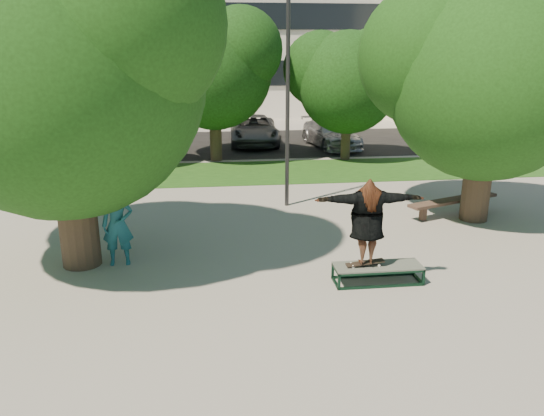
{
  "coord_description": "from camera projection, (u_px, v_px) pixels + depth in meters",
  "views": [
    {
      "loc": [
        -1.32,
        -10.38,
        4.66
      ],
      "look_at": [
        0.01,
        0.6,
        1.28
      ],
      "focal_mm": 35.0,
      "sensor_mm": 36.0,
      "label": 1
    }
  ],
  "objects": [
    {
      "name": "car_silver_a",
      "position": [
        113.0,
        139.0,
        23.33
      ],
      "size": [
        2.63,
        4.76,
        1.53
      ],
      "primitive_type": "imported",
      "rotation": [
        0.0,
        0.0,
        0.19
      ],
      "color": "silver",
      "rests_on": "asphalt_strip"
    },
    {
      "name": "car_dark",
      "position": [
        133.0,
        138.0,
        24.32
      ],
      "size": [
        1.79,
        4.1,
        1.31
      ],
      "primitive_type": "imported",
      "rotation": [
        0.0,
        0.0,
        -0.1
      ],
      "color": "black",
      "rests_on": "asphalt_strip"
    },
    {
      "name": "tree_right",
      "position": [
        485.0,
        69.0,
        13.78
      ],
      "size": [
        6.24,
        5.33,
        6.51
      ],
      "color": "#38281E",
      "rests_on": "ground"
    },
    {
      "name": "bg_tree_right",
      "position": [
        346.0,
        76.0,
        21.84
      ],
      "size": [
        5.04,
        4.31,
        5.43
      ],
      "color": "#38281E",
      "rests_on": "ground"
    },
    {
      "name": "grind_box",
      "position": [
        377.0,
        274.0,
        10.89
      ],
      "size": [
        1.8,
        0.6,
        0.38
      ],
      "color": "black",
      "rests_on": "ground"
    },
    {
      "name": "bench",
      "position": [
        453.0,
        201.0,
        15.22
      ],
      "size": [
        3.04,
        1.49,
        0.48
      ],
      "rotation": [
        0.0,
        0.0,
        0.37
      ],
      "color": "#49352C",
      "rests_on": "ground"
    },
    {
      "name": "car_grey",
      "position": [
        254.0,
        130.0,
        26.34
      ],
      "size": [
        2.51,
        5.1,
        1.39
      ],
      "primitive_type": "imported",
      "rotation": [
        0.0,
        0.0,
        -0.04
      ],
      "color": "#5C5D61",
      "rests_on": "asphalt_strip"
    },
    {
      "name": "car_silver_b",
      "position": [
        331.0,
        133.0,
        25.54
      ],
      "size": [
        2.51,
        4.7,
        1.3
      ],
      "primitive_type": "imported",
      "rotation": [
        0.0,
        0.0,
        0.16
      ],
      "color": "#ADACB1",
      "rests_on": "asphalt_strip"
    },
    {
      "name": "grass_strip",
      "position": [
        270.0,
        172.0,
        20.5
      ],
      "size": [
        30.0,
        4.0,
        0.02
      ],
      "primitive_type": "cube",
      "color": "#153F12",
      "rests_on": "ground"
    },
    {
      "name": "ground",
      "position": [
        275.0,
        273.0,
        11.37
      ],
      "size": [
        120.0,
        120.0,
        0.0
      ],
      "primitive_type": "plane",
      "color": "gray",
      "rests_on": "ground"
    },
    {
      "name": "lamppost",
      "position": [
        288.0,
        101.0,
        15.31
      ],
      "size": [
        0.25,
        0.15,
        6.11
      ],
      "color": "#2D2D30",
      "rests_on": "ground"
    },
    {
      "name": "bystander",
      "position": [
        118.0,
        225.0,
        11.6
      ],
      "size": [
        0.7,
        0.48,
        1.85
      ],
      "primitive_type": "imported",
      "rotation": [
        0.0,
        0.0,
        0.05
      ],
      "color": "#1B5C6A",
      "rests_on": "ground"
    },
    {
      "name": "bg_tree_left",
      "position": [
        66.0,
        72.0,
        20.03
      ],
      "size": [
        5.28,
        4.51,
        5.77
      ],
      "color": "#38281E",
      "rests_on": "ground"
    },
    {
      "name": "tree_left",
      "position": [
        56.0,
        59.0,
        10.62
      ],
      "size": [
        6.96,
        5.95,
        7.12
      ],
      "color": "#38281E",
      "rests_on": "ground"
    },
    {
      "name": "asphalt_strip",
      "position": [
        235.0,
        143.0,
        26.56
      ],
      "size": [
        40.0,
        8.0,
        0.01
      ],
      "primitive_type": "cube",
      "color": "black",
      "rests_on": "ground"
    },
    {
      "name": "skater_rig",
      "position": [
        367.0,
        221.0,
        10.52
      ],
      "size": [
        2.19,
        0.71,
        1.84
      ],
      "rotation": [
        0.0,
        0.0,
        3.08
      ],
      "color": "white",
      "rests_on": "grind_box"
    },
    {
      "name": "side_building",
      "position": [
        516.0,
        58.0,
        33.17
      ],
      "size": [
        15.0,
        10.0,
        8.0
      ],
      "primitive_type": "cube",
      "color": "white",
      "rests_on": "ground"
    },
    {
      "name": "bg_tree_mid",
      "position": [
        212.0,
        63.0,
        21.54
      ],
      "size": [
        5.76,
        4.92,
        6.24
      ],
      "color": "#38281E",
      "rests_on": "ground"
    }
  ]
}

